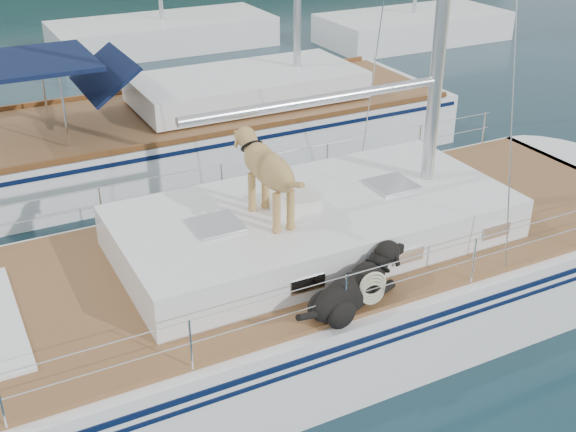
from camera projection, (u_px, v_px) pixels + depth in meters
ground at (262, 333)px, 9.90m from camera, size 120.00×120.00×0.00m
main_sailboat at (268, 290)px, 9.62m from camera, size 12.00×3.98×14.01m
neighbor_sailboat at (201, 130)px, 15.26m from camera, size 11.00×3.50×13.30m
bg_boat_center at (163, 34)px, 24.01m from camera, size 7.20×3.00×11.65m
bg_boat_east at (413, 27)px, 24.91m from camera, size 6.40×3.00×11.65m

